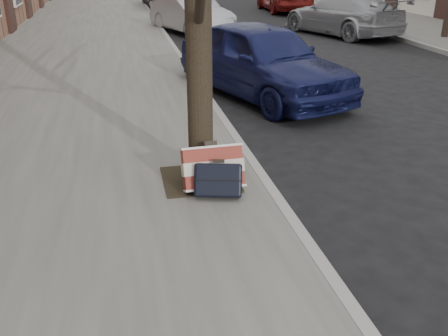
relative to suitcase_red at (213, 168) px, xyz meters
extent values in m
plane|color=black|center=(1.90, -0.93, -0.38)|extent=(120.00, 120.00, 0.00)
cube|color=gray|center=(-1.80, 14.07, -0.32)|extent=(5.00, 70.00, 0.12)
cube|color=slate|center=(9.70, 14.07, -0.32)|extent=(4.00, 70.00, 0.12)
cube|color=black|center=(-0.10, 0.27, -0.25)|extent=(0.85, 0.85, 0.02)
cube|color=maroon|center=(0.00, 0.00, 0.00)|extent=(0.67, 0.38, 0.51)
cube|color=black|center=(0.02, -0.20, -0.05)|extent=(0.57, 0.42, 0.40)
imported|color=#131743|center=(1.72, 4.06, 0.33)|extent=(2.96, 4.44, 1.40)
imported|color=#94969C|center=(1.58, 12.22, 0.27)|extent=(2.54, 4.11, 1.28)
imported|color=#999B9F|center=(6.40, 10.89, 0.27)|extent=(3.13, 4.82, 1.30)
camera|label=1|loc=(-0.93, -4.96, 2.20)|focal=40.00mm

